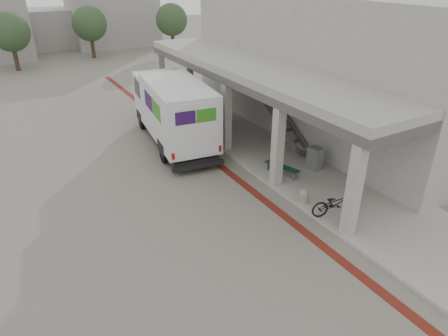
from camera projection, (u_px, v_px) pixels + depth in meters
ground at (239, 204)px, 15.21m from camera, size 120.00×120.00×0.00m
bike_lane_stripe at (234, 176)px, 17.20m from camera, size 0.35×40.00×0.01m
sidewalk at (318, 178)px, 16.97m from camera, size 4.40×28.00×0.12m
transit_building at (307, 70)px, 20.20m from camera, size 7.60×17.00×7.00m
distant_backdrop at (28, 26)px, 40.39m from camera, size 28.00×10.00×6.50m
tree_left at (10, 32)px, 33.13m from camera, size 3.20×3.20×4.80m
tree_mid at (90, 24)px, 37.80m from camera, size 3.20×3.20×4.80m
tree_right at (172, 20)px, 40.61m from camera, size 3.20×3.20×4.80m
fedex_truck at (173, 110)px, 19.72m from camera, size 3.32×7.94×3.29m
bench at (282, 168)px, 17.01m from camera, size 0.81×1.66×0.38m
bollard_near at (346, 218)px, 13.68m from camera, size 0.36×0.36×0.55m
bollard_far at (304, 196)px, 14.99m from camera, size 0.37×0.37×0.55m
utility_cabinet at (315, 158)px, 17.40m from camera, size 0.53×0.65×1.00m
bicycle_black at (336, 203)px, 14.13m from camera, size 1.94×1.13×0.96m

